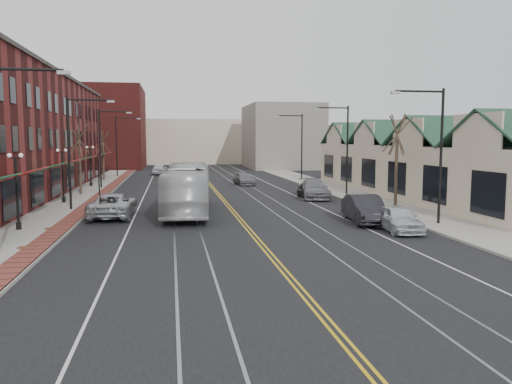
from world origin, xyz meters
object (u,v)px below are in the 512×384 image
object	(u,v)px
transit_bus	(188,189)
parked_suv	(113,205)
parked_car_d	(310,191)
parked_car_b	(365,209)
parked_car_a	(398,218)
parked_car_c	(314,189)

from	to	relation	value
transit_bus	parked_suv	size ratio (longest dim) A/B	2.10
parked_car_d	parked_car_b	bearing A→B (deg)	-89.35
parked_car_a	parked_car_d	bearing A→B (deg)	96.69
parked_car_d	parked_car_c	bearing A→B (deg)	23.48
parked_suv	parked_car_a	xyz separation A→B (m)	(16.41, -7.89, -0.08)
transit_bus	parked_car_c	bearing A→B (deg)	-144.35
parked_car_a	parked_car_c	bearing A→B (deg)	95.03
parked_suv	parked_car_d	distance (m)	17.47
transit_bus	parked_suv	xyz separation A→B (m)	(-4.98, -1.13, -0.90)
transit_bus	parked_car_d	size ratio (longest dim) A/B	3.14
transit_bus	parked_car_b	size ratio (longest dim) A/B	2.37
transit_bus	parked_car_a	world-z (taller)	transit_bus
parked_car_b	parked_car_d	distance (m)	12.50
parked_car_a	parked_car_d	distance (m)	15.61
parked_car_d	transit_bus	bearing A→B (deg)	-147.75
parked_suv	parked_car_a	world-z (taller)	parked_suv
parked_car_c	parked_car_d	xyz separation A→B (m)	(-0.45, -0.19, -0.15)
transit_bus	parked_car_a	distance (m)	14.59
parked_car_a	transit_bus	bearing A→B (deg)	145.76
transit_bus	parked_car_d	xyz separation A→B (m)	(10.70, 6.58, -1.05)
parked_car_b	parked_car_c	bearing A→B (deg)	93.96
transit_bus	parked_suv	bearing A→B (deg)	17.11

